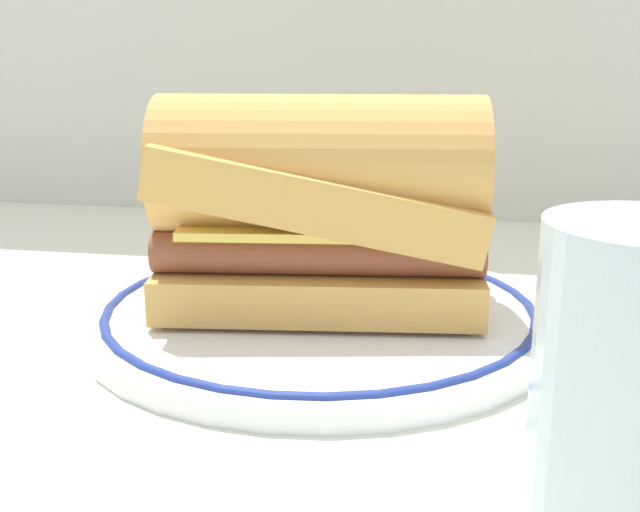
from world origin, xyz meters
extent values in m
plane|color=silver|center=(0.00, 0.00, 0.00)|extent=(1.50, 1.50, 0.00)
cylinder|color=white|center=(-0.02, 0.03, 0.01)|extent=(0.29, 0.29, 0.01)
torus|color=navy|center=(-0.02, 0.03, 0.01)|extent=(0.27, 0.27, 0.01)
cube|color=#DAA452|center=(-0.02, 0.03, 0.03)|extent=(0.20, 0.12, 0.03)
cylinder|color=brown|center=(-0.02, 0.00, 0.05)|extent=(0.19, 0.05, 0.02)
cylinder|color=#97512B|center=(-0.02, 0.03, 0.05)|extent=(0.19, 0.05, 0.02)
cylinder|color=brown|center=(-0.03, 0.05, 0.05)|extent=(0.19, 0.05, 0.02)
cube|color=#EFC64C|center=(-0.02, 0.03, 0.07)|extent=(0.17, 0.11, 0.01)
cube|color=#DBA550|center=(-0.02, 0.03, 0.08)|extent=(0.20, 0.12, 0.07)
cylinder|color=#DFA556|center=(-0.02, 0.03, 0.10)|extent=(0.20, 0.11, 0.08)
cylinder|color=silver|center=(0.12, -0.18, 0.06)|extent=(0.07, 0.07, 0.12)
cylinder|color=gold|center=(0.12, -0.18, 0.03)|extent=(0.06, 0.06, 0.06)
camera|label=1|loc=(0.06, -0.44, 0.18)|focal=45.03mm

